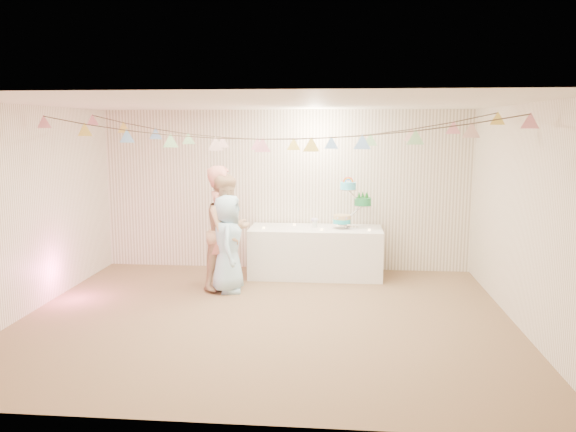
# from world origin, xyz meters

# --- Properties ---
(floor) EXTENTS (6.00, 6.00, 0.00)m
(floor) POSITION_xyz_m (0.00, 0.00, 0.00)
(floor) COLOR brown
(floor) RESTS_ON ground
(ceiling) EXTENTS (6.00, 6.00, 0.00)m
(ceiling) POSITION_xyz_m (0.00, 0.00, 2.60)
(ceiling) COLOR silver
(ceiling) RESTS_ON ground
(back_wall) EXTENTS (6.00, 6.00, 0.00)m
(back_wall) POSITION_xyz_m (0.00, 2.50, 1.30)
(back_wall) COLOR white
(back_wall) RESTS_ON ground
(front_wall) EXTENTS (6.00, 6.00, 0.00)m
(front_wall) POSITION_xyz_m (0.00, -2.50, 1.30)
(front_wall) COLOR white
(front_wall) RESTS_ON ground
(left_wall) EXTENTS (5.00, 5.00, 0.00)m
(left_wall) POSITION_xyz_m (-3.00, 0.00, 1.30)
(left_wall) COLOR white
(left_wall) RESTS_ON ground
(right_wall) EXTENTS (5.00, 5.00, 0.00)m
(right_wall) POSITION_xyz_m (3.00, 0.00, 1.30)
(right_wall) COLOR white
(right_wall) RESTS_ON ground
(table) EXTENTS (2.05, 0.82, 0.77)m
(table) POSITION_xyz_m (0.52, 2.04, 0.38)
(table) COLOR white
(table) RESTS_ON floor
(cake_stand) EXTENTS (0.66, 0.39, 0.74)m
(cake_stand) POSITION_xyz_m (1.07, 2.09, 1.12)
(cake_stand) COLOR silver
(cake_stand) RESTS_ON table
(cake_bottom) EXTENTS (0.31, 0.31, 0.15)m
(cake_bottom) POSITION_xyz_m (0.92, 2.03, 0.84)
(cake_bottom) COLOR #29BAC0
(cake_bottom) RESTS_ON cake_stand
(cake_middle) EXTENTS (0.27, 0.27, 0.22)m
(cake_middle) POSITION_xyz_m (1.25, 2.18, 1.11)
(cake_middle) COLOR #1C8042
(cake_middle) RESTS_ON cake_stand
(cake_top_tier) EXTENTS (0.25, 0.25, 0.19)m
(cake_top_tier) POSITION_xyz_m (1.01, 2.06, 1.38)
(cake_top_tier) COLOR #4ED1F6
(cake_top_tier) RESTS_ON cake_stand
(platter) EXTENTS (0.32, 0.32, 0.02)m
(platter) POSITION_xyz_m (-0.04, 1.99, 0.76)
(platter) COLOR white
(platter) RESTS_ON table
(posy) EXTENTS (0.13, 0.13, 0.15)m
(posy) POSITION_xyz_m (0.50, 2.09, 0.83)
(posy) COLOR white
(posy) RESTS_ON table
(person_adult_a) EXTENTS (0.45, 0.66, 1.78)m
(person_adult_a) POSITION_xyz_m (-0.80, 1.31, 0.89)
(person_adult_a) COLOR tan
(person_adult_a) RESTS_ON floor
(person_adult_b) EXTENTS (0.98, 1.03, 1.67)m
(person_adult_b) POSITION_xyz_m (-0.71, 1.24, 0.83)
(person_adult_b) COLOR tan
(person_adult_b) RESTS_ON floor
(person_child) EXTENTS (0.53, 0.73, 1.39)m
(person_child) POSITION_xyz_m (-0.68, 1.08, 0.70)
(person_child) COLOR #AAD6F1
(person_child) RESTS_ON floor
(bunting_back) EXTENTS (5.60, 1.10, 0.40)m
(bunting_back) POSITION_xyz_m (0.00, 1.10, 2.35)
(bunting_back) COLOR pink
(bunting_back) RESTS_ON ceiling
(bunting_front) EXTENTS (5.60, 0.90, 0.36)m
(bunting_front) POSITION_xyz_m (0.00, -0.20, 2.32)
(bunting_front) COLOR #72A5E5
(bunting_front) RESTS_ON ceiling
(tealight_0) EXTENTS (0.04, 0.04, 0.03)m
(tealight_0) POSITION_xyz_m (-0.28, 1.89, 0.78)
(tealight_0) COLOR #FFD88C
(tealight_0) RESTS_ON table
(tealight_1) EXTENTS (0.04, 0.04, 0.03)m
(tealight_1) POSITION_xyz_m (0.17, 2.22, 0.78)
(tealight_1) COLOR #FFD88C
(tealight_1) RESTS_ON table
(tealight_2) EXTENTS (0.04, 0.04, 0.03)m
(tealight_2) POSITION_xyz_m (0.62, 1.82, 0.78)
(tealight_2) COLOR #FFD88C
(tealight_2) RESTS_ON table
(tealight_3) EXTENTS (0.04, 0.04, 0.03)m
(tealight_3) POSITION_xyz_m (0.87, 2.26, 0.78)
(tealight_3) COLOR #FFD88C
(tealight_3) RESTS_ON table
(tealight_4) EXTENTS (0.04, 0.04, 0.03)m
(tealight_4) POSITION_xyz_m (1.34, 1.86, 0.78)
(tealight_4) COLOR #FFD88C
(tealight_4) RESTS_ON table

